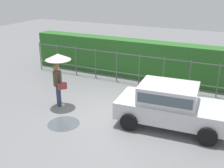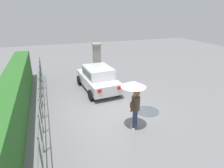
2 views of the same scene
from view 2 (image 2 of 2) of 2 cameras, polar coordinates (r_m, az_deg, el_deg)
ground_plane at (r=9.67m, az=-1.31°, el=-7.15°), size 40.00×40.00×0.00m
car at (r=11.47m, az=-4.26°, el=1.95°), size 3.84×2.08×1.48m
pedestrian at (r=7.45m, az=6.73°, el=-2.79°), size 0.99×0.99×2.11m
gate_pillar at (r=13.88m, az=-4.53°, el=7.29°), size 0.60×0.60×2.42m
fence_section at (r=8.99m, az=-20.57°, el=-5.06°), size 11.93×0.05×1.50m
hedge_row at (r=9.06m, az=-27.57°, el=-5.12°), size 12.88×0.90×1.90m
puddle_near at (r=9.52m, az=10.55°, el=-8.02°), size 1.13×1.13×0.00m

